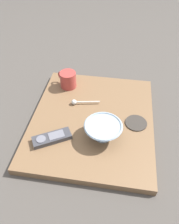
# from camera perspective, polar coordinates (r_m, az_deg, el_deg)

# --- Properties ---
(ground_plane) EXTENTS (6.00, 6.00, 0.00)m
(ground_plane) POSITION_cam_1_polar(r_m,az_deg,el_deg) (1.00, 0.78, -2.68)
(ground_plane) COLOR #47423D
(table) EXTENTS (0.52, 0.61, 0.03)m
(table) POSITION_cam_1_polar(r_m,az_deg,el_deg) (0.99, 0.79, -2.04)
(table) COLOR brown
(table) RESTS_ON ground
(cereal_bowl) EXTENTS (0.15, 0.15, 0.07)m
(cereal_bowl) POSITION_cam_1_polar(r_m,az_deg,el_deg) (0.88, 3.48, -4.68)
(cereal_bowl) COLOR #8C9EAD
(cereal_bowl) RESTS_ON table
(coffee_mug) EXTENTS (0.10, 0.08, 0.08)m
(coffee_mug) POSITION_cam_1_polar(r_m,az_deg,el_deg) (1.12, -5.58, 8.31)
(coffee_mug) COLOR #A53833
(coffee_mug) RESTS_ON table
(teaspoon) EXTENTS (0.13, 0.04, 0.02)m
(teaspoon) POSITION_cam_1_polar(r_m,az_deg,el_deg) (1.03, -3.23, 2.59)
(teaspoon) COLOR silver
(teaspoon) RESTS_ON table
(tv_remote_near) EXTENTS (0.16, 0.12, 0.02)m
(tv_remote_near) POSITION_cam_1_polar(r_m,az_deg,el_deg) (0.90, -9.66, -6.57)
(tv_remote_near) COLOR #38383D
(tv_remote_near) RESTS_ON table
(drink_coaster) EXTENTS (0.09, 0.09, 0.01)m
(drink_coaster) POSITION_cam_1_polar(r_m,az_deg,el_deg) (0.97, 11.86, -2.76)
(drink_coaster) COLOR #332D28
(drink_coaster) RESTS_ON table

